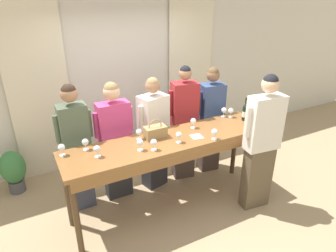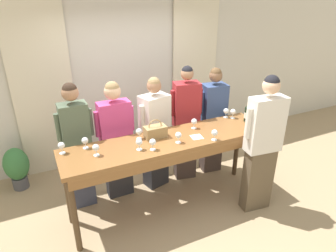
# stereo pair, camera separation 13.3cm
# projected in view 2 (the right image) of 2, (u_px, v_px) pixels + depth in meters

# --- Properties ---
(ground_plane) EXTENTS (18.00, 18.00, 0.00)m
(ground_plane) POSITION_uv_depth(u_px,v_px,m) (170.00, 205.00, 4.19)
(ground_plane) COLOR tan
(wall_back) EXTENTS (12.00, 0.06, 2.80)m
(wall_back) POSITION_uv_depth(u_px,v_px,m) (125.00, 78.00, 5.04)
(wall_back) COLOR beige
(wall_back) RESTS_ON ground_plane
(curtain_panel_left) EXTENTS (0.88, 0.03, 2.69)m
(curtain_panel_left) POSITION_uv_depth(u_px,v_px,m) (44.00, 93.00, 4.50)
(curtain_panel_left) COLOR beige
(curtain_panel_left) RESTS_ON ground_plane
(curtain_panel_right) EXTENTS (0.88, 0.03, 2.69)m
(curtain_panel_right) POSITION_uv_depth(u_px,v_px,m) (194.00, 73.00, 5.52)
(curtain_panel_right) COLOR beige
(curtain_panel_right) RESTS_ON ground_plane
(tasting_bar) EXTENTS (2.73, 0.66, 1.05)m
(tasting_bar) POSITION_uv_depth(u_px,v_px,m) (171.00, 148.00, 3.79)
(tasting_bar) COLOR brown
(tasting_bar) RESTS_ON ground_plane
(wine_bottle) EXTENTS (0.08, 0.08, 0.34)m
(wine_bottle) POSITION_uv_depth(u_px,v_px,m) (247.00, 113.00, 4.21)
(wine_bottle) COLOR black
(wine_bottle) RESTS_ON tasting_bar
(handbag) EXTENTS (0.28, 0.16, 0.25)m
(handbag) POSITION_uv_depth(u_px,v_px,m) (155.00, 131.00, 3.77)
(handbag) COLOR #997A4C
(handbag) RESTS_ON tasting_bar
(wine_glass_front_left) EXTENTS (0.08, 0.08, 0.14)m
(wine_glass_front_left) POSITION_uv_depth(u_px,v_px,m) (233.00, 112.00, 4.33)
(wine_glass_front_left) COLOR white
(wine_glass_front_left) RESTS_ON tasting_bar
(wine_glass_front_mid) EXTENTS (0.08, 0.08, 0.14)m
(wine_glass_front_mid) POSITION_uv_depth(u_px,v_px,m) (153.00, 142.00, 3.47)
(wine_glass_front_mid) COLOR white
(wine_glass_front_mid) RESTS_ON tasting_bar
(wine_glass_front_right) EXTENTS (0.08, 0.08, 0.14)m
(wine_glass_front_right) POSITION_uv_depth(u_px,v_px,m) (194.00, 122.00, 4.01)
(wine_glass_front_right) COLOR white
(wine_glass_front_right) RESTS_ON tasting_bar
(wine_glass_center_left) EXTENTS (0.08, 0.08, 0.14)m
(wine_glass_center_left) POSITION_uv_depth(u_px,v_px,m) (96.00, 148.00, 3.35)
(wine_glass_center_left) COLOR white
(wine_glass_center_left) RESTS_ON tasting_bar
(wine_glass_center_mid) EXTENTS (0.08, 0.08, 0.14)m
(wine_glass_center_mid) POSITION_uv_depth(u_px,v_px,m) (215.00, 133.00, 3.69)
(wine_glass_center_mid) COLOR white
(wine_glass_center_mid) RESTS_ON tasting_bar
(wine_glass_center_right) EXTENTS (0.08, 0.08, 0.14)m
(wine_glass_center_right) POSITION_uv_depth(u_px,v_px,m) (178.00, 136.00, 3.63)
(wine_glass_center_right) COLOR white
(wine_glass_center_right) RESTS_ON tasting_bar
(wine_glass_back_left) EXTENTS (0.08, 0.08, 0.14)m
(wine_glass_back_left) POSITION_uv_depth(u_px,v_px,m) (139.00, 142.00, 3.47)
(wine_glass_back_left) COLOR white
(wine_glass_back_left) RESTS_ON tasting_bar
(wine_glass_back_mid) EXTENTS (0.08, 0.08, 0.14)m
(wine_glass_back_mid) POSITION_uv_depth(u_px,v_px,m) (226.00, 111.00, 4.36)
(wine_glass_back_mid) COLOR white
(wine_glass_back_mid) RESTS_ON tasting_bar
(wine_glass_back_right) EXTENTS (0.08, 0.08, 0.14)m
(wine_glass_back_right) POSITION_uv_depth(u_px,v_px,m) (139.00, 132.00, 3.72)
(wine_glass_back_right) COLOR white
(wine_glass_back_right) RESTS_ON tasting_bar
(wine_glass_near_host) EXTENTS (0.08, 0.08, 0.14)m
(wine_glass_near_host) POSITION_uv_depth(u_px,v_px,m) (61.00, 146.00, 3.39)
(wine_glass_near_host) COLOR white
(wine_glass_near_host) RESTS_ON tasting_bar
(wine_glass_by_bottle) EXTENTS (0.08, 0.08, 0.14)m
(wine_glass_by_bottle) POSITION_uv_depth(u_px,v_px,m) (85.00, 141.00, 3.50)
(wine_glass_by_bottle) COLOR white
(wine_glass_by_bottle) RESTS_ON tasting_bar
(napkin) EXTENTS (0.16, 0.16, 0.00)m
(napkin) POSITION_uv_depth(u_px,v_px,m) (197.00, 137.00, 3.80)
(napkin) COLOR white
(napkin) RESTS_ON tasting_bar
(guest_olive_jacket) EXTENTS (0.46, 0.23, 1.76)m
(guest_olive_jacket) POSITION_uv_depth(u_px,v_px,m) (77.00, 145.00, 3.87)
(guest_olive_jacket) COLOR #383D51
(guest_olive_jacket) RESTS_ON ground_plane
(guest_pink_top) EXTENTS (0.54, 0.22, 1.71)m
(guest_pink_top) POSITION_uv_depth(u_px,v_px,m) (116.00, 139.00, 4.08)
(guest_pink_top) COLOR #28282D
(guest_pink_top) RESTS_ON ground_plane
(guest_cream_sweater) EXTENTS (0.50, 0.36, 1.70)m
(guest_cream_sweater) POSITION_uv_depth(u_px,v_px,m) (155.00, 133.00, 4.32)
(guest_cream_sweater) COLOR #28282D
(guest_cream_sweater) RESTS_ON ground_plane
(guest_striped_shirt) EXTENTS (0.49, 0.32, 1.80)m
(guest_striped_shirt) POSITION_uv_depth(u_px,v_px,m) (186.00, 124.00, 4.49)
(guest_striped_shirt) COLOR #473833
(guest_striped_shirt) RESTS_ON ground_plane
(guest_navy_coat) EXTENTS (0.48, 0.30, 1.72)m
(guest_navy_coat) POSITION_uv_depth(u_px,v_px,m) (213.00, 120.00, 4.70)
(guest_navy_coat) COLOR #473833
(guest_navy_coat) RESTS_ON ground_plane
(host_pouring) EXTENTS (0.57, 0.26, 1.87)m
(host_pouring) POSITION_uv_depth(u_px,v_px,m) (263.00, 145.00, 3.78)
(host_pouring) COLOR brown
(host_pouring) RESTS_ON ground_plane
(potted_plant) EXTENTS (0.35, 0.35, 0.67)m
(potted_plant) POSITION_uv_depth(u_px,v_px,m) (17.00, 166.00, 4.42)
(potted_plant) COLOR #4C4C51
(potted_plant) RESTS_ON ground_plane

